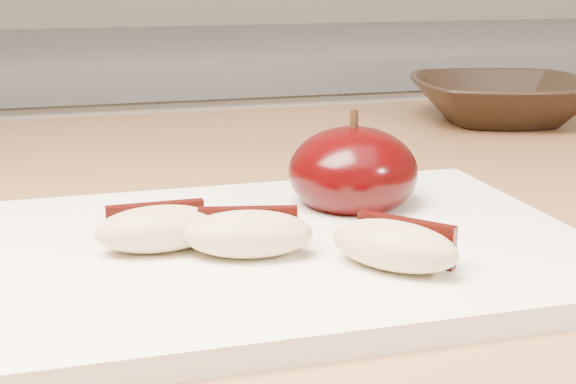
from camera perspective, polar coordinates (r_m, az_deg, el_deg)
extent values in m
cube|color=silver|center=(1.36, -9.87, -10.61)|extent=(2.40, 0.60, 0.90)
cube|color=slate|center=(1.22, -10.91, 9.52)|extent=(2.40, 0.62, 0.04)
cube|color=#9B6743|center=(0.55, -4.36, -2.04)|extent=(1.64, 0.64, 0.04)
cube|color=white|center=(0.42, 0.00, -4.12)|extent=(0.31, 0.22, 0.01)
ellipsoid|color=black|center=(0.47, 4.64, 1.43)|extent=(0.10, 0.10, 0.05)
cylinder|color=black|center=(0.47, 4.72, 5.17)|extent=(0.00, 0.00, 0.01)
ellipsoid|color=tan|center=(0.40, -9.15, -2.60)|extent=(0.06, 0.03, 0.02)
cube|color=black|center=(0.41, -9.40, -2.17)|extent=(0.05, 0.01, 0.02)
ellipsoid|color=tan|center=(0.39, -2.85, -3.00)|extent=(0.07, 0.04, 0.02)
cube|color=black|center=(0.40, -2.86, -2.52)|extent=(0.05, 0.02, 0.02)
ellipsoid|color=tan|center=(0.37, 7.54, -3.81)|extent=(0.06, 0.07, 0.02)
cube|color=black|center=(0.39, 8.36, -3.37)|extent=(0.04, 0.04, 0.02)
imported|color=black|center=(0.82, 14.94, 6.34)|extent=(0.21, 0.21, 0.04)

